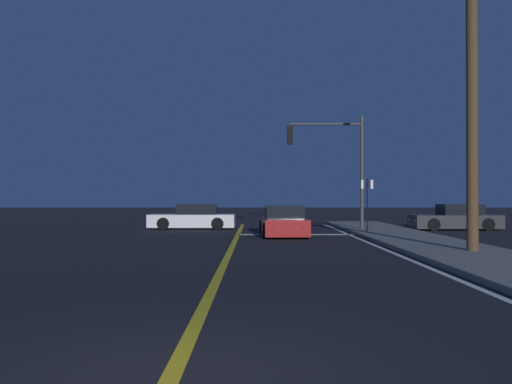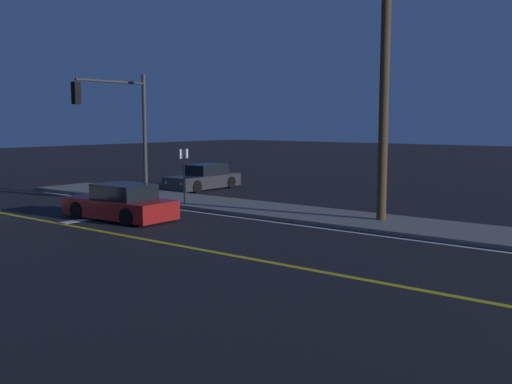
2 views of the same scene
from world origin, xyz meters
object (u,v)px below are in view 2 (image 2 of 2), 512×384
at_px(car_parked_curb_charcoal, 204,178).
at_px(street_sign_corner, 184,167).
at_px(traffic_signal_near_right, 121,117).
at_px(utility_pole_right, 385,58).
at_px(car_lead_oncoming_red, 121,204).

distance_m(car_parked_curb_charcoal, street_sign_corner, 6.79).
distance_m(traffic_signal_near_right, street_sign_corner, 3.67).
relative_size(car_parked_curb_charcoal, utility_pole_right, 0.40).
distance_m(utility_pole_right, street_sign_corner, 9.56).
relative_size(car_lead_oncoming_red, utility_pole_right, 0.40).
height_order(car_parked_curb_charcoal, traffic_signal_near_right, traffic_signal_near_right).
bearing_deg(traffic_signal_near_right, car_parked_curb_charcoal, -169.63).
bearing_deg(traffic_signal_near_right, street_sign_corner, 110.55).
relative_size(car_lead_oncoming_red, car_parked_curb_charcoal, 0.99).
bearing_deg(car_parked_curb_charcoal, utility_pole_right, 160.58).
height_order(traffic_signal_near_right, street_sign_corner, traffic_signal_near_right).
height_order(car_lead_oncoming_red, car_parked_curb_charcoal, same).
xyz_separation_m(traffic_signal_near_right, utility_pole_right, (2.45, -11.31, 2.01)).
xyz_separation_m(car_parked_curb_charcoal, traffic_signal_near_right, (-6.44, -1.18, 3.24)).
bearing_deg(street_sign_corner, traffic_signal_near_right, 110.55).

